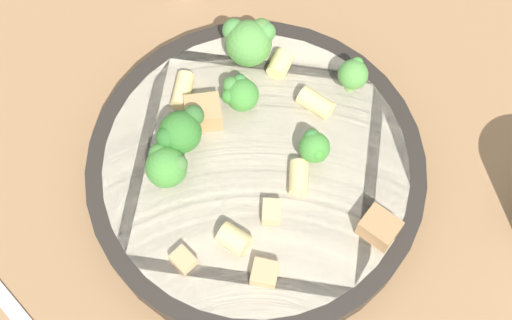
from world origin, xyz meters
TOP-DOWN VIEW (x-y plane):
  - ground_plane at (0.00, 0.00)m, footprint 2.00×2.00m
  - pasta_bowl at (0.00, 0.00)m, footprint 0.27×0.27m
  - broccoli_floret_0 at (-0.03, 0.03)m, footprint 0.02×0.02m
  - broccoli_floret_1 at (-0.04, -0.04)m, footprint 0.03×0.03m
  - broccoli_floret_2 at (-0.08, -0.06)m, footprint 0.04×0.04m
  - broccoli_floret_3 at (0.04, -0.05)m, footprint 0.03×0.03m
  - broccoli_floret_4 at (-0.10, 0.03)m, footprint 0.03×0.02m
  - broccoli_floret_5 at (0.02, -0.06)m, footprint 0.04×0.03m
  - rigatoni_0 at (-0.01, 0.03)m, footprint 0.03×0.02m
  - rigatoni_1 at (0.06, 0.02)m, footprint 0.02×0.02m
  - rigatoni_2 at (-0.02, -0.08)m, footprint 0.03×0.02m
  - rigatoni_3 at (-0.07, 0.01)m, footprint 0.02×0.03m
  - rigatoni_4 at (-0.08, -0.03)m, footprint 0.02×0.02m
  - chicken_chunk_0 at (0.03, 0.03)m, footprint 0.02×0.02m
  - chicken_chunk_1 at (0.07, 0.05)m, footprint 0.02×0.02m
  - chicken_chunk_2 at (-0.01, -0.06)m, footprint 0.04×0.04m
  - chicken_chunk_3 at (0.09, -0.01)m, footprint 0.02×0.02m
  - chicken_chunk_4 at (0.00, 0.11)m, footprint 0.02×0.03m

SIDE VIEW (x-z plane):
  - ground_plane at x=0.00m, z-range 0.00..0.00m
  - pasta_bowl at x=0.00m, z-range 0.00..0.03m
  - chicken_chunk_3 at x=0.09m, z-range 0.03..0.04m
  - chicken_chunk_0 at x=0.03m, z-range 0.03..0.04m
  - chicken_chunk_1 at x=0.07m, z-range 0.03..0.04m
  - rigatoni_2 at x=-0.02m, z-range 0.03..0.04m
  - rigatoni_0 at x=-0.01m, z-range 0.03..0.04m
  - rigatoni_3 at x=-0.07m, z-range 0.03..0.05m
  - rigatoni_4 at x=-0.08m, z-range 0.03..0.05m
  - rigatoni_1 at x=0.06m, z-range 0.03..0.05m
  - chicken_chunk_4 at x=0.00m, z-range 0.03..0.05m
  - chicken_chunk_2 at x=-0.01m, z-range 0.03..0.05m
  - broccoli_floret_1 at x=-0.04m, z-range 0.03..0.06m
  - broccoli_floret_0 at x=-0.03m, z-range 0.03..0.06m
  - broccoli_floret_4 at x=-0.10m, z-range 0.04..0.07m
  - broccoli_floret_2 at x=-0.08m, z-range 0.03..0.07m
  - broccoli_floret_3 at x=0.04m, z-range 0.03..0.07m
  - broccoli_floret_5 at x=0.02m, z-range 0.04..0.08m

